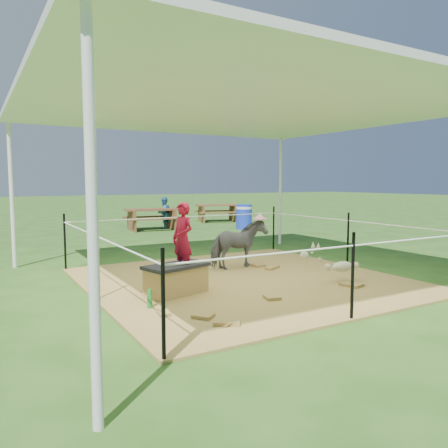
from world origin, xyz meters
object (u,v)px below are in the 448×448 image
pony (238,244)px  picnic_table_far (217,213)px  foal (343,264)px  picnic_table_near (151,219)px  straw_bale (176,281)px  trash_barrel (244,217)px  distant_person (164,213)px  woman (183,231)px  green_bottle (150,299)px

pony → picnic_table_far: 9.37m
foal → picnic_table_far: 10.62m
foal → picnic_table_near: picnic_table_near is taller
foal → picnic_table_far: picnic_table_far is taller
straw_bale → trash_barrel: 8.52m
trash_barrel → straw_bale: bearing=-128.9°
distant_person → pony: bearing=57.1°
straw_bale → pony: pony is taller
trash_barrel → distant_person: size_ratio=0.77×
pony → picnic_table_near: 6.92m
distant_person → foal: bearing=64.7°
straw_bale → foal: (2.47, -0.62, 0.09)m
straw_bale → woman: woman is taller
picnic_table_far → distant_person: 3.12m
green_bottle → picnic_table_near: picnic_table_near is taller
straw_bale → distant_person: size_ratio=0.78×
picnic_table_near → distant_person: (0.48, 0.12, 0.18)m
trash_barrel → pony: bearing=-123.6°
pony → picnic_table_near: (0.98, 6.85, -0.11)m
trash_barrel → picnic_table_near: (-2.71, 1.30, -0.06)m
straw_bale → trash_barrel: trash_barrel is taller
picnic_table_near → pony: bearing=-91.9°
green_bottle → foal: size_ratio=0.23×
straw_bale → pony: bearing=33.0°
trash_barrel → distant_person: (-2.23, 1.42, 0.12)m
straw_bale → distant_person: distant_person is taller
woman → distant_person: bearing=144.4°
foal → picnic_table_near: bearing=88.3°
pony → picnic_table_far: (4.26, 8.35, -0.12)m
woman → green_bottle: 1.08m
distant_person → picnic_table_far: bearing=-174.9°
foal → woman: bearing=164.8°
picnic_table_near → picnic_table_far: bearing=30.7°
pony → distant_person: bearing=-15.8°
straw_bale → distant_person: (3.12, 8.06, 0.31)m
foal → straw_bale: bearing=165.4°
picnic_table_far → green_bottle: bearing=-107.4°
foal → trash_barrel: (2.88, 7.25, 0.10)m
woman → green_bottle: bearing=-70.3°
woman → trash_barrel: size_ratio=1.21×
pony → picnic_table_near: size_ratio=0.61×
picnic_table_near → picnic_table_far: 3.60m
picnic_table_far → distant_person: distant_person is taller
straw_bale → foal: bearing=-14.1°
trash_barrel → picnic_table_near: 3.01m
picnic_table_near → distant_person: distant_person is taller
straw_bale → trash_barrel: size_ratio=1.01×
green_bottle → pony: bearing=34.7°
green_bottle → foal: (3.02, -0.17, 0.16)m
picnic_table_far → picnic_table_near: bearing=-139.6°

